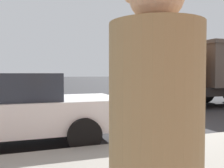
% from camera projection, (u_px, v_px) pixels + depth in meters
% --- Properties ---
extents(ground_plane, '(220.00, 220.00, 0.00)m').
position_uv_depth(ground_plane, '(107.00, 127.00, 7.14)').
color(ground_plane, '#333335').
extents(parking_meter, '(0.21, 0.19, 1.55)m').
position_uv_depth(parking_meter, '(136.00, 79.00, 4.61)').
color(parking_meter, black).
rests_on(parking_meter, sidewalk).
extents(dump_truck, '(2.77, 6.99, 2.81)m').
position_uv_depth(dump_truck, '(213.00, 70.00, 11.70)').
color(dump_truck, black).
rests_on(dump_truck, ground_plane).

